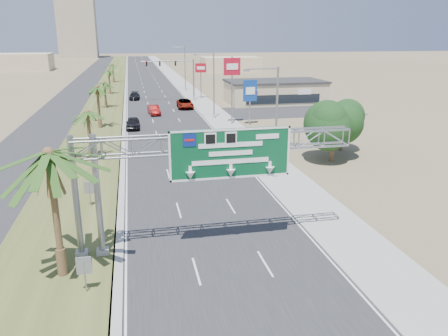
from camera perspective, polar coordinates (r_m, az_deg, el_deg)
name	(u,v)px	position (r m, az deg, el deg)	size (l,w,h in m)	color
road	(149,82)	(125.17, -9.78, 11.03)	(12.00, 300.00, 0.02)	#28282B
sidewalk_right	(179,81)	(125.79, -5.84, 11.24)	(4.00, 300.00, 0.10)	#9E9B93
median_grass	(112,82)	(125.17, -14.44, 10.77)	(7.00, 300.00, 0.12)	#464C21
opposing_road	(85,83)	(125.65, -17.67, 10.51)	(8.00, 300.00, 0.02)	#28282B
sign_gantry	(203,152)	(25.54, -2.76, 2.05)	(16.75, 1.24, 7.50)	gray
palm_near	(48,154)	(23.54, -21.95, 1.71)	(5.70, 5.70, 8.35)	brown
palm_row_b	(87,113)	(47.30, -17.41, 6.85)	(3.99, 3.99, 5.95)	brown
palm_row_c	(97,88)	(62.99, -16.25, 10.03)	(3.99, 3.99, 6.75)	brown
palm_row_d	(104,83)	(80.98, -15.35, 10.64)	(3.99, 3.99, 5.45)	brown
palm_row_e	(109,71)	(99.82, -14.85, 12.17)	(3.99, 3.99, 6.15)	brown
palm_row_f	(112,65)	(124.77, -14.36, 12.91)	(3.99, 3.99, 5.75)	brown
streetlight_near	(274,128)	(39.25, 6.54, 5.25)	(3.27, 0.44, 10.00)	gray
streetlight_mid	(213,89)	(68.02, -1.49, 10.34)	(3.27, 0.44, 10.00)	gray
streetlight_far	(184,70)	(103.47, -5.22, 12.59)	(3.27, 0.44, 10.00)	gray
signal_mast	(183,76)	(87.35, -5.34, 11.87)	(10.28, 0.71, 8.00)	gray
store_building	(275,92)	(85.50, 6.64, 9.80)	(18.00, 10.00, 4.00)	#C6B686
oak_near	(334,118)	(45.82, 14.19, 6.32)	(4.50, 4.50, 6.80)	brown
oak_far	(343,117)	(50.79, 15.25, 6.44)	(3.50, 3.50, 5.60)	brown
median_signback_a	(84,268)	(23.48, -17.80, -12.36)	(0.75, 0.08, 2.08)	gray
median_signback_b	(89,189)	(34.50, -17.18, -2.69)	(0.75, 0.08, 2.08)	gray
tower_distant	(77,25)	(265.86, -18.64, 17.28)	(20.00, 16.00, 35.00)	tan
building_distant_left	(17,62)	(179.23, -25.45, 12.39)	(24.00, 14.00, 6.00)	#C6B686
building_distant_right	(230,64)	(158.66, 0.85, 13.40)	(20.00, 12.00, 5.00)	#C6B686
car_left_lane	(133,123)	(62.42, -11.81, 5.75)	(1.88, 4.66, 1.59)	black
car_mid_lane	(154,110)	(73.06, -9.14, 7.48)	(1.60, 4.59, 1.51)	#6D0A09
car_right_lane	(185,104)	(78.80, -5.12, 8.36)	(2.69, 5.83, 1.62)	gray
car_far	(135,96)	(91.18, -11.61, 9.19)	(1.97, 4.84, 1.41)	black
pole_sign_red_near	(232,71)	(63.26, 1.06, 12.56)	(2.42, 0.51, 9.70)	gray
pole_sign_blue	(250,92)	(63.37, 3.43, 9.87)	(2.02, 0.54, 6.65)	gray
pole_sign_red_far	(201,70)	(90.07, -3.06, 12.62)	(2.21, 0.77, 7.29)	gray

